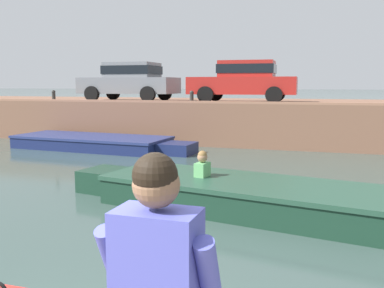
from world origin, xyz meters
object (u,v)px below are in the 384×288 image
at_px(person_seated_middle, 161,285).
at_px(car_left_inner_red, 244,80).
at_px(mooring_bollard_mid, 192,96).
at_px(boat_moored_west_navy, 98,143).
at_px(mooring_bollard_west, 54,95).
at_px(motorboat_passing, 227,193).
at_px(car_leftmost_grey, 130,80).

bearing_deg(person_seated_middle, car_left_inner_red, 98.50).
bearing_deg(car_left_inner_red, mooring_bollard_mid, -143.61).
relative_size(boat_moored_west_navy, person_seated_middle, 6.89).
distance_m(mooring_bollard_west, mooring_bollard_mid, 5.80).
relative_size(car_left_inner_red, mooring_bollard_mid, 9.11).
xyz_separation_m(motorboat_passing, car_leftmost_grey, (-5.94, 8.77, 2.14)).
distance_m(car_leftmost_grey, mooring_bollard_west, 3.13).
relative_size(motorboat_passing, car_leftmost_grey, 1.55).
distance_m(mooring_bollard_west, person_seated_middle, 16.45).
bearing_deg(car_leftmost_grey, person_seated_middle, -64.67).
relative_size(boat_moored_west_navy, mooring_bollard_west, 14.95).
xyz_separation_m(car_leftmost_grey, car_left_inner_red, (4.71, 0.00, 0.00)).
xyz_separation_m(mooring_bollard_west, mooring_bollard_mid, (5.80, 0.00, 0.00)).
distance_m(car_left_inner_red, mooring_bollard_west, 7.64).
height_order(car_left_inner_red, mooring_bollard_mid, car_left_inner_red).
bearing_deg(person_seated_middle, mooring_bollard_west, 126.07).
relative_size(motorboat_passing, mooring_bollard_mid, 13.71).
relative_size(mooring_bollard_mid, person_seated_middle, 0.46).
height_order(boat_moored_west_navy, motorboat_passing, motorboat_passing).
bearing_deg(motorboat_passing, car_leftmost_grey, 124.11).
xyz_separation_m(motorboat_passing, person_seated_middle, (0.94, -5.77, 1.09)).
height_order(boat_moored_west_navy, mooring_bollard_mid, mooring_bollard_mid).
relative_size(car_leftmost_grey, mooring_bollard_mid, 8.84).
bearing_deg(person_seated_middle, motorboat_passing, 99.26).
relative_size(car_left_inner_red, mooring_bollard_west, 9.11).
bearing_deg(car_leftmost_grey, mooring_bollard_west, -155.85).
bearing_deg(mooring_bollard_west, mooring_bollard_mid, 0.00).
distance_m(car_leftmost_grey, person_seated_middle, 16.13).
distance_m(boat_moored_west_navy, motorboat_passing, 8.16).
relative_size(car_leftmost_grey, mooring_bollard_west, 8.84).
xyz_separation_m(motorboat_passing, mooring_bollard_mid, (-2.94, 7.52, 1.54)).
bearing_deg(mooring_bollard_mid, boat_moored_west_navy, -148.13).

